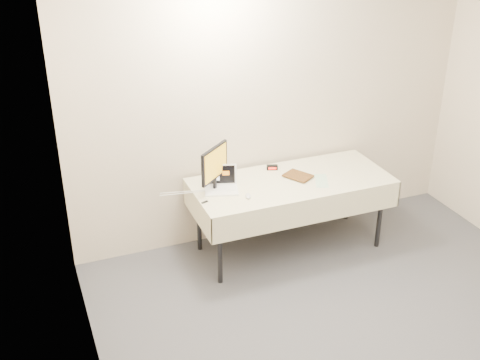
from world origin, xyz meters
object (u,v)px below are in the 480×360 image
object	(u,v)px
laptop	(221,184)
book	(293,169)
monitor	(214,165)
table	(291,186)

from	to	relation	value
laptop	book	xyz separation A→B (m)	(0.67, -0.09, 0.07)
monitor	book	distance (m)	0.75
table	monitor	distance (m)	0.79
book	monitor	bearing A→B (deg)	143.23
table	laptop	xyz separation A→B (m)	(-0.67, 0.07, 0.11)
table	monitor	bearing A→B (deg)	174.35
table	laptop	distance (m)	0.68
laptop	monitor	size ratio (longest dim) A/B	0.84
laptop	book	bearing A→B (deg)	9.15
table	laptop	bearing A→B (deg)	173.83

